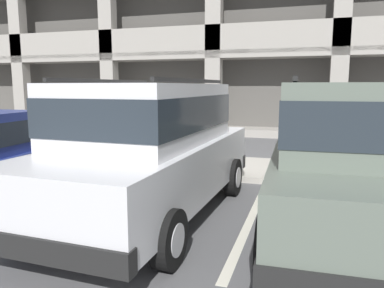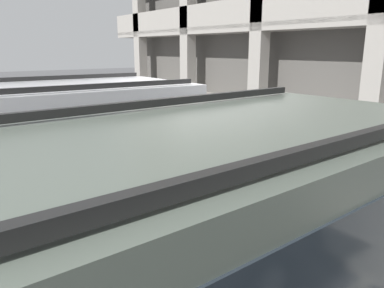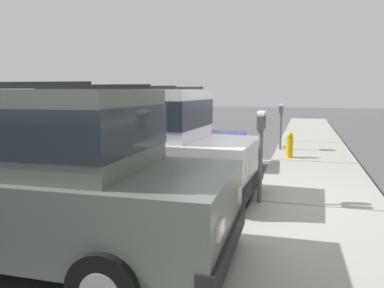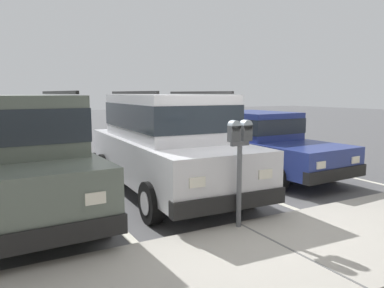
{
  "view_description": "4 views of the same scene",
  "coord_description": "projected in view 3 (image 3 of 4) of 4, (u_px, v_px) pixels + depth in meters",
  "views": [
    {
      "loc": [
        2.22,
        -7.13,
        1.93
      ],
      "look_at": [
        0.14,
        -0.42,
        0.85
      ],
      "focal_mm": 35.0,
      "sensor_mm": 36.0,
      "label": 1
    },
    {
      "loc": [
        4.2,
        -3.39,
        2.36
      ],
      "look_at": [
        0.22,
        -0.44,
        1.1
      ],
      "focal_mm": 35.0,
      "sensor_mm": 36.0,
      "label": 2
    },
    {
      "loc": [
        6.17,
        1.0,
        1.96
      ],
      "look_at": [
        0.14,
        -0.8,
        1.06
      ],
      "focal_mm": 35.0,
      "sensor_mm": 36.0,
      "label": 3
    },
    {
      "loc": [
        3.14,
        4.49,
        2.0
      ],
      "look_at": [
        0.12,
        -0.93,
        1.15
      ],
      "focal_mm": 35.0,
      "sensor_mm": 36.0,
      "label": 4
    }
  ],
  "objects": [
    {
      "name": "ground_plane",
      "position": [
        239.0,
        209.0,
        6.42
      ],
      "size": [
        80.0,
        80.0,
        0.1
      ],
      "color": "#565659"
    },
    {
      "name": "sidewalk",
      "position": [
        319.0,
        209.0,
        6.03
      ],
      "size": [
        40.0,
        2.2,
        0.12
      ],
      "color": "#ADA89E",
      "rests_on": "ground_plane"
    },
    {
      "name": "parking_stall_lines",
      "position": [
        126.0,
        227.0,
        5.4
      ],
      "size": [
        11.98,
        4.8,
        0.01
      ],
      "color": "silver",
      "rests_on": "ground_plane"
    },
    {
      "name": "silver_suv",
      "position": [
        124.0,
        139.0,
        6.84
      ],
      "size": [
        2.15,
        4.85,
        2.03
      ],
      "rotation": [
        0.0,
        0.0,
        -0.04
      ],
      "color": "silver",
      "rests_on": "ground_plane"
    },
    {
      "name": "red_sedan",
      "position": [
        153.0,
        135.0,
        9.66
      ],
      "size": [
        2.01,
        4.57,
        1.54
      ],
      "rotation": [
        0.0,
        0.0,
        0.05
      ],
      "color": "navy",
      "rests_on": "ground_plane"
    },
    {
      "name": "dark_hatchback",
      "position": [
        23.0,
        168.0,
        4.24
      ],
      "size": [
        2.12,
        4.84,
        2.03
      ],
      "rotation": [
        0.0,
        0.0,
        0.03
      ],
      "color": "#5B665B",
      "rests_on": "ground_plane"
    },
    {
      "name": "parking_meter_near",
      "position": [
        261.0,
        135.0,
        6.06
      ],
      "size": [
        0.35,
        0.12,
        1.52
      ],
      "color": "#595B60",
      "rests_on": "sidewalk"
    },
    {
      "name": "parking_meter_far",
      "position": [
        281.0,
        116.0,
        11.7
      ],
      "size": [
        0.35,
        0.12,
        1.44
      ],
      "color": "#595B60",
      "rests_on": "sidewalk"
    },
    {
      "name": "fire_hydrant",
      "position": [
        289.0,
        145.0,
        10.37
      ],
      "size": [
        0.3,
        0.3,
        0.7
      ],
      "color": "gold",
      "rests_on": "sidewalk"
    }
  ]
}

